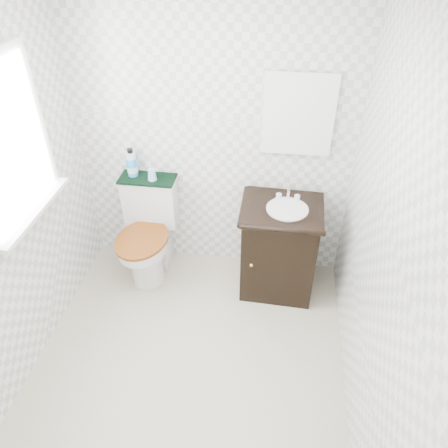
% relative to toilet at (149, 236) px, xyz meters
% --- Properties ---
extents(floor, '(2.40, 2.40, 0.00)m').
position_rel_toilet_xyz_m(floor, '(0.53, -0.96, -0.38)').
color(floor, '#BEB799').
rests_on(floor, ground).
extents(wall_back, '(2.40, 0.00, 2.40)m').
position_rel_toilet_xyz_m(wall_back, '(0.53, 0.24, 0.82)').
color(wall_back, white).
rests_on(wall_back, ground).
extents(wall_front, '(2.40, 0.00, 2.40)m').
position_rel_toilet_xyz_m(wall_front, '(0.53, -2.16, 0.82)').
color(wall_front, white).
rests_on(wall_front, ground).
extents(wall_right, '(0.00, 2.40, 2.40)m').
position_rel_toilet_xyz_m(wall_right, '(1.63, -0.96, 0.82)').
color(wall_right, white).
rests_on(wall_right, ground).
extents(window, '(0.02, 0.70, 0.90)m').
position_rel_toilet_xyz_m(window, '(-0.54, -0.71, 1.17)').
color(window, white).
rests_on(window, wall_left).
extents(mirror, '(0.50, 0.02, 0.60)m').
position_rel_toilet_xyz_m(mirror, '(1.17, 0.21, 1.07)').
color(mirror, silver).
rests_on(mirror, wall_back).
extents(toilet, '(0.47, 0.66, 0.86)m').
position_rel_toilet_xyz_m(toilet, '(0.00, 0.00, 0.00)').
color(toilet, silver).
rests_on(toilet, floor).
extents(vanity, '(0.63, 0.55, 0.92)m').
position_rel_toilet_xyz_m(vanity, '(1.12, -0.06, 0.06)').
color(vanity, black).
rests_on(vanity, floor).
extents(trash_bin, '(0.22, 0.19, 0.29)m').
position_rel_toilet_xyz_m(trash_bin, '(0.95, 0.10, -0.23)').
color(trash_bin, silver).
rests_on(trash_bin, floor).
extents(towel, '(0.46, 0.22, 0.02)m').
position_rel_toilet_xyz_m(towel, '(0.00, 0.13, 0.49)').
color(towel, black).
rests_on(towel, toilet).
extents(mouthwash_bottle, '(0.08, 0.08, 0.24)m').
position_rel_toilet_xyz_m(mouthwash_bottle, '(-0.12, 0.15, 0.61)').
color(mouthwash_bottle, '#1C93EF').
rests_on(mouthwash_bottle, towel).
extents(cup, '(0.07, 0.07, 0.09)m').
position_rel_toilet_xyz_m(cup, '(0.05, 0.10, 0.55)').
color(cup, '#8EC1E9').
rests_on(cup, towel).
extents(soap_bar, '(0.06, 0.04, 0.02)m').
position_rel_toilet_xyz_m(soap_bar, '(1.08, 0.05, 0.45)').
color(soap_bar, teal).
rests_on(soap_bar, vanity).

